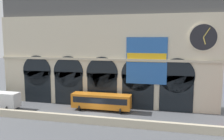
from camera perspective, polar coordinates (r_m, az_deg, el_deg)
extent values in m
plane|color=#54565B|center=(41.61, -4.31, -10.84)|extent=(200.00, 200.00, 0.00)
cube|color=beige|center=(37.48, -6.39, -11.99)|extent=(90.00, 0.70, 1.25)
cube|color=beige|center=(46.81, -1.67, 2.28)|extent=(43.03, 4.89, 17.60)
cube|color=#4C4C4C|center=(47.32, -1.63, 15.49)|extent=(43.03, 4.29, 4.06)
cube|color=black|center=(50.77, -17.75, -3.90)|extent=(5.93, 0.20, 6.65)
cylinder|color=black|center=(50.23, -17.91, -0.18)|extent=(6.25, 0.20, 6.25)
cube|color=black|center=(47.60, -10.55, -4.42)|extent=(5.93, 0.20, 6.65)
cylinder|color=black|center=(47.02, -10.65, -0.46)|extent=(6.25, 0.20, 6.25)
cube|color=black|center=(45.29, -2.46, -4.92)|extent=(5.93, 0.20, 6.65)
cylinder|color=black|center=(44.68, -2.48, -0.75)|extent=(6.25, 0.20, 6.25)
cube|color=black|center=(43.96, 6.32, -5.35)|extent=(5.93, 0.20, 6.65)
cylinder|color=black|center=(43.33, 6.39, -1.06)|extent=(6.25, 0.20, 6.25)
cube|color=black|center=(43.70, 15.43, -5.66)|extent=(5.93, 0.20, 6.65)
cylinder|color=black|center=(43.07, 15.59, -1.35)|extent=(6.25, 0.20, 6.25)
cylinder|color=beige|center=(42.84, 21.45, 7.46)|extent=(4.78, 0.25, 4.78)
cylinder|color=black|center=(42.72, 21.47, 7.46)|extent=(4.43, 0.06, 4.43)
cube|color=gold|center=(42.69, 21.69, 6.67)|extent=(0.52, 0.04, 1.21)
cube|color=gold|center=(42.73, 22.20, 8.50)|extent=(1.08, 0.04, 1.67)
cube|color=#2659A5|center=(42.75, 8.42, 2.22)|extent=(7.38, 0.12, 8.53)
cube|color=yellow|center=(42.61, 8.43, 3.02)|extent=(7.08, 0.04, 1.60)
cube|color=#C0B49A|center=(44.27, -2.54, 2.62)|extent=(43.03, 0.50, 0.44)
cube|color=white|center=(48.85, -24.77, -6.57)|extent=(5.50, 2.30, 2.70)
cylinder|color=black|center=(47.65, -24.25, -8.57)|extent=(0.28, 0.84, 0.84)
cylinder|color=black|center=(49.24, -22.78, -7.98)|extent=(0.28, 0.84, 0.84)
cube|color=orange|center=(43.36, -2.65, -7.57)|extent=(11.00, 2.50, 2.60)
cube|color=black|center=(42.09, -3.13, -7.55)|extent=(10.12, 0.04, 1.10)
cylinder|color=black|center=(43.89, -7.95, -9.22)|extent=(0.28, 1.00, 1.00)
cylinder|color=black|center=(45.90, -6.93, -8.44)|extent=(0.28, 1.00, 1.00)
cylinder|color=black|center=(41.82, 2.09, -10.01)|extent=(0.28, 1.00, 1.00)
cylinder|color=black|center=(43.93, 2.67, -9.14)|extent=(0.28, 1.00, 1.00)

